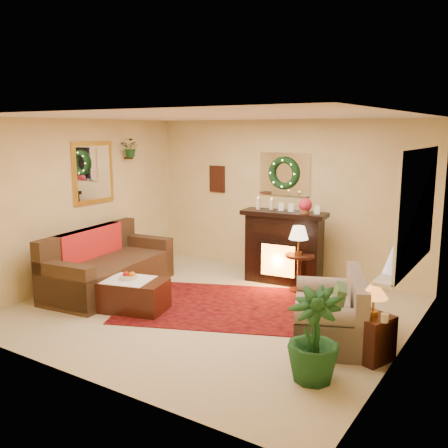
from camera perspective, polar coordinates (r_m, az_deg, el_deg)
The scene contains 31 objects.
floor at distance 6.92m, azimuth -1.59°, elevation -9.86°, with size 5.00×5.00×0.00m, color beige.
ceiling at distance 6.48m, azimuth -1.71°, elevation 12.21°, with size 5.00×5.00×0.00m, color white.
wall_back at distance 8.51m, azimuth 6.92°, elevation 3.00°, with size 5.00×5.00×0.00m, color #EFD88C.
wall_front at distance 4.92m, azimuth -16.57°, elevation -3.02°, with size 5.00×5.00×0.00m, color #EFD88C.
wall_left at distance 8.23m, azimuth -16.21°, elevation 2.39°, with size 4.50×4.50×0.00m, color #EFD88C.
wall_right at distance 5.59m, azimuth 20.08°, elevation -1.61°, with size 4.50×4.50×0.00m, color #EFD88C.
area_rug at distance 7.11m, azimuth -1.25°, elevation -9.23°, with size 2.48×1.86×0.01m, color maroon.
sofa at distance 7.84m, azimuth -12.93°, elevation -4.35°, with size 0.95×2.16×0.93m, color #503927.
red_throw at distance 8.00m, azimuth -12.60°, elevation -3.85°, with size 0.84×1.36×0.02m, color #BB2205.
fireplace at distance 8.04m, azimuth 6.85°, elevation -2.89°, with size 1.20×0.38×1.10m, color #371D0F.
poinsettia at distance 7.74m, azimuth 9.29°, elevation 2.17°, with size 0.20×0.20×0.20m, color red.
mantel_candle_a at distance 8.06m, azimuth 3.92°, elevation 2.34°, with size 0.06×0.06×0.18m, color #F2E5CC.
mantel_candle_b at distance 7.99m, azimuth 5.45°, elevation 2.24°, with size 0.06×0.06×0.17m, color beige.
mantel_mirror at distance 8.44m, azimuth 6.92°, elevation 5.67°, with size 0.92×0.02×0.72m, color white.
wreath at distance 8.41m, azimuth 6.80°, elevation 5.79°, with size 0.55×0.55×0.11m, color #194719.
wall_art at distance 9.12m, azimuth -0.79°, elevation 5.17°, with size 0.32×0.03×0.48m, color #381E11.
gold_mirror at distance 8.36m, azimuth -14.74°, elevation 5.69°, with size 0.03×0.84×1.00m, color gold.
hanging_plant at distance 8.78m, azimuth -10.56°, elevation 7.52°, with size 0.33×0.28×0.36m, color #194719.
loveseat at distance 6.05m, azimuth 11.89°, elevation -8.95°, with size 0.78×1.34×0.78m, color tan.
window_frame at distance 6.08m, azimuth 21.24°, elevation 1.66°, with size 0.03×1.86×1.36m, color white.
window_glass at distance 6.08m, azimuth 21.10°, elevation 1.67°, with size 0.02×1.70×1.22m, color black.
window_sill at distance 6.23m, azimuth 19.87°, elevation -4.43°, with size 0.22×1.86×0.04m, color white.
mini_tree at distance 5.76m, azimuth 18.75°, elevation -3.84°, with size 0.21×0.21×0.32m, color silver.
sill_plant at distance 6.86m, azimuth 21.64°, elevation -1.36°, with size 0.29×0.23×0.52m, color #1F4C1C.
side_table_round at distance 7.70m, azimuth 8.59°, elevation -5.28°, with size 0.44×0.44×0.58m, color black.
lamp_cream at distance 7.54m, azimuth 8.53°, elevation -1.27°, with size 0.29×0.29×0.45m, color beige.
end_table_square at distance 5.68m, azimuth 16.36°, elevation -12.07°, with size 0.40×0.40×0.49m, color #391E12.
lamp_tiffany at distance 5.50m, azimuth 16.76°, elevation -7.59°, with size 0.30×0.30×0.43m, color orange.
coffee_table at distance 6.99m, azimuth -10.77°, elevation -8.00°, with size 1.01×0.55×0.42m, color #4A2715.
fruit_bowl at distance 6.94m, azimuth -10.85°, elevation -6.05°, with size 0.24×0.24×0.06m, color beige.
floor_palm at distance 5.03m, azimuth 10.23°, elevation -12.63°, with size 1.57×1.57×2.80m, color #1E6027.
Camera 1 is at (3.65, -5.35, 2.43)m, focal length 40.00 mm.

